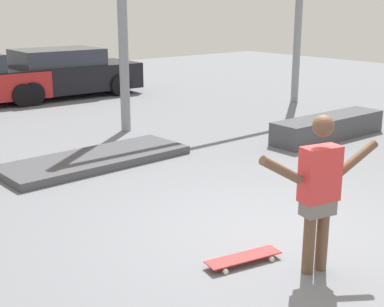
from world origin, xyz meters
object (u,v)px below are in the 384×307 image
(skateboarder, at_px, (319,187))
(skateboard, at_px, (243,258))
(manual_pad, at_px, (96,159))
(parked_car_black, at_px, (63,73))
(grind_box, at_px, (329,127))

(skateboarder, height_order, skateboard, skateboarder)
(manual_pad, bearing_deg, parked_car_black, 67.33)
(grind_box, bearing_deg, parked_car_black, 102.16)
(grind_box, relative_size, manual_pad, 0.86)
(skateboard, xyz_separation_m, grind_box, (5.16, 2.73, 0.16))
(skateboard, distance_m, parked_car_black, 11.32)
(skateboarder, bearing_deg, parked_car_black, 88.52)
(skateboarder, relative_size, skateboard, 1.87)
(skateboard, height_order, parked_car_black, parked_car_black)
(manual_pad, bearing_deg, skateboard, -99.06)
(manual_pad, bearing_deg, grind_box, -17.93)
(grind_box, distance_m, manual_pad, 4.72)
(grind_box, height_order, parked_car_black, parked_car_black)
(manual_pad, relative_size, parked_car_black, 0.74)
(grind_box, bearing_deg, manual_pad, 162.07)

